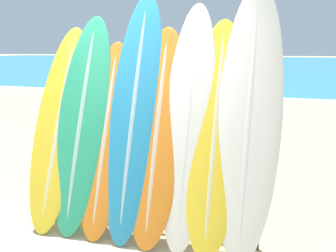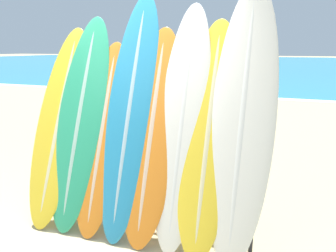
{
  "view_description": "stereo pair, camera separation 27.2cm",
  "coord_description": "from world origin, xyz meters",
  "px_view_note": "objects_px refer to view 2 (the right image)",
  "views": [
    {
      "loc": [
        1.55,
        -2.31,
        1.91
      ],
      "look_at": [
        0.39,
        1.44,
        0.97
      ],
      "focal_mm": 35.0,
      "sensor_mm": 36.0,
      "label": 1
    },
    {
      "loc": [
        1.8,
        -2.22,
        1.91
      ],
      "look_at": [
        0.39,
        1.44,
        0.97
      ],
      "focal_mm": 35.0,
      "sensor_mm": 36.0,
      "label": 2
    }
  ],
  "objects_px": {
    "surfboard_slot_7": "(242,121)",
    "person_mid_beach": "(184,79)",
    "surfboard_slot_2": "(102,137)",
    "surfboard_slot_4": "(152,135)",
    "surfboard_slot_0": "(59,124)",
    "person_far_right": "(181,104)",
    "surfboard_slot_1": "(80,121)",
    "surfboard_slot_6": "(208,137)",
    "surfboard_slot_3": "(130,114)",
    "person_far_left": "(198,78)",
    "person_near_water": "(208,83)",
    "surfboard_rack": "(140,185)",
    "surfboard_slot_5": "(182,125)"
  },
  "relations": [
    {
      "from": "surfboard_slot_7",
      "to": "person_mid_beach",
      "type": "distance_m",
      "value": 7.14
    },
    {
      "from": "surfboard_slot_2",
      "to": "surfboard_slot_4",
      "type": "xyz_separation_m",
      "value": [
        0.56,
        0.02,
        0.07
      ]
    },
    {
      "from": "surfboard_slot_2",
      "to": "surfboard_slot_0",
      "type": "bearing_deg",
      "value": 176.2
    },
    {
      "from": "surfboard_slot_0",
      "to": "person_far_right",
      "type": "bearing_deg",
      "value": 82.66
    },
    {
      "from": "surfboard_slot_1",
      "to": "surfboard_slot_6",
      "type": "height_order",
      "value": "surfboard_slot_1"
    },
    {
      "from": "surfboard_slot_3",
      "to": "person_far_left",
      "type": "distance_m",
      "value": 8.47
    },
    {
      "from": "person_mid_beach",
      "to": "person_far_left",
      "type": "height_order",
      "value": "person_mid_beach"
    },
    {
      "from": "person_near_water",
      "to": "person_far_right",
      "type": "height_order",
      "value": "person_near_water"
    },
    {
      "from": "surfboard_slot_4",
      "to": "person_near_water",
      "type": "xyz_separation_m",
      "value": [
        -0.98,
        6.14,
        -0.13
      ]
    },
    {
      "from": "person_far_left",
      "to": "person_far_right",
      "type": "distance_m",
      "value": 5.38
    },
    {
      "from": "surfboard_slot_1",
      "to": "person_mid_beach",
      "type": "distance_m",
      "value": 6.7
    },
    {
      "from": "surfboard_slot_0",
      "to": "surfboard_slot_4",
      "type": "height_order",
      "value": "surfboard_slot_0"
    },
    {
      "from": "surfboard_slot_0",
      "to": "person_mid_beach",
      "type": "xyz_separation_m",
      "value": [
        -0.73,
        6.62,
        -0.1
      ]
    },
    {
      "from": "surfboard_rack",
      "to": "person_far_left",
      "type": "xyz_separation_m",
      "value": [
        -1.78,
        8.38,
        0.37
      ]
    },
    {
      "from": "surfboard_slot_2",
      "to": "person_near_water",
      "type": "relative_size",
      "value": 1.16
    },
    {
      "from": "surfboard_slot_5",
      "to": "surfboard_slot_2",
      "type": "bearing_deg",
      "value": -176.06
    },
    {
      "from": "person_near_water",
      "to": "person_far_left",
      "type": "height_order",
      "value": "person_near_water"
    },
    {
      "from": "surfboard_slot_6",
      "to": "surfboard_slot_3",
      "type": "bearing_deg",
      "value": 176.74
    },
    {
      "from": "surfboard_slot_0",
      "to": "surfboard_slot_1",
      "type": "bearing_deg",
      "value": 0.92
    },
    {
      "from": "surfboard_slot_2",
      "to": "person_mid_beach",
      "type": "bearing_deg",
      "value": 101.12
    },
    {
      "from": "surfboard_slot_6",
      "to": "person_mid_beach",
      "type": "relative_size",
      "value": 1.23
    },
    {
      "from": "person_far_left",
      "to": "person_far_right",
      "type": "height_order",
      "value": "person_far_left"
    },
    {
      "from": "surfboard_rack",
      "to": "surfboard_slot_5",
      "type": "xyz_separation_m",
      "value": [
        0.43,
        0.06,
        0.67
      ]
    },
    {
      "from": "surfboard_slot_4",
      "to": "surfboard_slot_7",
      "type": "height_order",
      "value": "surfboard_slot_7"
    },
    {
      "from": "surfboard_slot_3",
      "to": "person_far_right",
      "type": "relative_size",
      "value": 1.61
    },
    {
      "from": "surfboard_slot_0",
      "to": "surfboard_slot_1",
      "type": "height_order",
      "value": "surfboard_slot_1"
    },
    {
      "from": "surfboard_slot_1",
      "to": "surfboard_slot_7",
      "type": "relative_size",
      "value": 0.9
    },
    {
      "from": "surfboard_slot_1",
      "to": "surfboard_slot_4",
      "type": "distance_m",
      "value": 0.86
    },
    {
      "from": "surfboard_slot_0",
      "to": "surfboard_slot_4",
      "type": "xyz_separation_m",
      "value": [
        1.14,
        -0.01,
        -0.01
      ]
    },
    {
      "from": "surfboard_slot_7",
      "to": "surfboard_slot_1",
      "type": "bearing_deg",
      "value": -178.91
    },
    {
      "from": "surfboard_slot_1",
      "to": "surfboard_slot_3",
      "type": "distance_m",
      "value": 0.6
    },
    {
      "from": "surfboard_slot_4",
      "to": "surfboard_slot_3",
      "type": "bearing_deg",
      "value": 167.57
    },
    {
      "from": "person_near_water",
      "to": "surfboard_slot_5",
      "type": "bearing_deg",
      "value": -116.65
    },
    {
      "from": "surfboard_slot_4",
      "to": "surfboard_slot_2",
      "type": "bearing_deg",
      "value": -177.6
    },
    {
      "from": "surfboard_rack",
      "to": "surfboard_slot_2",
      "type": "distance_m",
      "value": 0.65
    },
    {
      "from": "surfboard_slot_0",
      "to": "surfboard_slot_3",
      "type": "xyz_separation_m",
      "value": [
        0.88,
        0.04,
        0.17
      ]
    },
    {
      "from": "person_near_water",
      "to": "person_far_left",
      "type": "bearing_deg",
      "value": 74.05
    },
    {
      "from": "surfboard_slot_1",
      "to": "surfboard_slot_5",
      "type": "bearing_deg",
      "value": 0.82
    },
    {
      "from": "surfboard_slot_1",
      "to": "person_far_left",
      "type": "height_order",
      "value": "surfboard_slot_1"
    },
    {
      "from": "surfboard_slot_2",
      "to": "surfboard_slot_1",
      "type": "bearing_deg",
      "value": 171.66
    },
    {
      "from": "surfboard_slot_3",
      "to": "surfboard_slot_7",
      "type": "bearing_deg",
      "value": -0.32
    },
    {
      "from": "surfboard_slot_0",
      "to": "surfboard_slot_2",
      "type": "height_order",
      "value": "surfboard_slot_0"
    },
    {
      "from": "surfboard_slot_5",
      "to": "surfboard_slot_4",
      "type": "bearing_deg",
      "value": -173.26
    },
    {
      "from": "surfboard_slot_5",
      "to": "person_mid_beach",
      "type": "relative_size",
      "value": 1.31
    },
    {
      "from": "surfboard_slot_7",
      "to": "person_far_right",
      "type": "relative_size",
      "value": 1.63
    },
    {
      "from": "surfboard_rack",
      "to": "surfboard_slot_5",
      "type": "height_order",
      "value": "surfboard_slot_5"
    },
    {
      "from": "person_mid_beach",
      "to": "person_far_left",
      "type": "xyz_separation_m",
      "value": [
        -0.03,
        1.72,
        -0.1
      ]
    },
    {
      "from": "surfboard_slot_0",
      "to": "person_near_water",
      "type": "relative_size",
      "value": 1.26
    },
    {
      "from": "surfboard_slot_4",
      "to": "person_near_water",
      "type": "distance_m",
      "value": 6.22
    },
    {
      "from": "surfboard_slot_3",
      "to": "person_near_water",
      "type": "height_order",
      "value": "surfboard_slot_3"
    }
  ]
}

